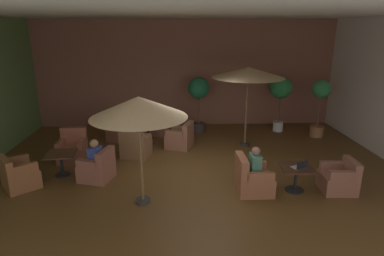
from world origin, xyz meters
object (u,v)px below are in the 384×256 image
Objects in this scene: armchair_mid_center_east at (136,146)px; potted_tree_left_corner at (320,100)px; patron_blue_shirt at (136,134)px; potted_tree_mid_right at (199,94)px; patio_umbrella_tall_red at (248,73)px; armchair_front_left_north at (252,179)px; cafe_table_front_right at (61,158)px; cafe_table_mid_center at (148,130)px; armchair_mid_center_north at (120,131)px; armchair_mid_center_south at (181,138)px; patron_by_window at (255,163)px; armchair_mid_center_west at (161,126)px; potted_tree_mid_left at (281,91)px; armchair_front_right_north at (98,168)px; patio_umbrella_center_beige at (139,108)px; armchair_front_right_east at (73,149)px; patron_with_friend at (95,153)px; open_laptop at (300,166)px; armchair_front_right_south at (19,175)px; cafe_table_front_left at (296,173)px; iced_drink_cup at (303,165)px; armchair_front_left_east at (339,179)px.

potted_tree_left_corner reaches higher than armchair_mid_center_east.
patron_blue_shirt is (0.01, 0.04, 0.38)m from armchair_mid_center_east.
patio_umbrella_tall_red is at bearing -47.78° from potted_tree_mid_right.
armchair_front_left_north is 3.82m from patio_umbrella_tall_red.
potted_tree_left_corner reaches higher than cafe_table_front_right.
potted_tree_mid_right is (1.75, 1.26, 0.96)m from cafe_table_mid_center.
patio_umbrella_tall_red is (4.18, -0.79, 2.06)m from armchair_mid_center_north.
armchair_mid_center_east is 3.31m from potted_tree_mid_right.
patron_by_window is (1.66, -3.09, 0.42)m from armchair_mid_center_south.
potted_tree_mid_left is (4.33, 0.13, 1.21)m from armchair_mid_center_west.
armchair_front_right_north is 2.52m from patio_umbrella_center_beige.
armchair_front_right_east is 1.41× the size of patron_with_friend.
patio_umbrella_tall_red reaches higher than open_laptop.
armchair_front_right_south is at bearing 174.99° from open_laptop.
patron_with_friend reaches higher than armchair_mid_center_north.
armchair_mid_center_north reaches higher than cafe_table_mid_center.
armchair_front_right_east is 4.73m from potted_tree_mid_right.
potted_tree_mid_right is at bearing 178.57° from potted_tree_mid_left.
potted_tree_mid_left reaches higher than patron_blue_shirt.
armchair_mid_center_east is at bearing -165.79° from potted_tree_left_corner.
cafe_table_front_left is 0.84× the size of armchair_front_right_north.
patio_umbrella_center_beige reaches higher than armchair_mid_center_north.
armchair_mid_center_west is 3.99m from patron_with_friend.
armchair_front_right_south is 6.90m from patio_umbrella_tall_red.
patron_with_friend is at bearing 136.35° from patio_umbrella_center_beige.
cafe_table_front_right is 1.02m from patron_with_friend.
patio_umbrella_center_beige reaches higher than patron_blue_shirt.
armchair_mid_center_south is 2.63× the size of open_laptop.
armchair_front_right_east reaches higher than open_laptop.
patio_umbrella_center_beige is at bearing -174.09° from cafe_table_front_left.
cafe_table_front_left is at bearing 0.64° from patron_by_window.
patron_by_window reaches higher than iced_drink_cup.
potted_tree_mid_left is at bearing 79.18° from iced_drink_cup.
patron_by_window is at bearing 179.51° from iced_drink_cup.
potted_tree_left_corner is 0.99× the size of potted_tree_mid_left.
patron_with_friend is at bearing 167.25° from patron_by_window.
armchair_mid_center_south reaches higher than armchair_front_right_north.
potted_tree_mid_right reaches higher than open_laptop.
potted_tree_left_corner reaches higher than patron_blue_shirt.
cafe_table_front_right is at bearing 145.72° from patio_umbrella_center_beige.
armchair_front_right_south is 5.60m from patron_by_window.
armchair_mid_center_west is at bearing 174.01° from potted_tree_left_corner.
cafe_table_mid_center is 0.69× the size of armchair_mid_center_south.
patron_with_friend is at bearing 162.57° from armchair_front_right_north.
armchair_front_left_north is 1.14× the size of armchair_front_left_east.
potted_tree_mid_left is (4.55, 5.03, -0.64)m from patio_umbrella_center_beige.
patron_by_window is (3.79, -0.85, 0.43)m from armchair_front_right_north.
armchair_mid_center_east is at bearing 62.97° from armchair_front_right_north.
potted_tree_mid_left is at bearing 89.90° from armchair_front_left_east.
patron_by_window reaches higher than patron_blue_shirt.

